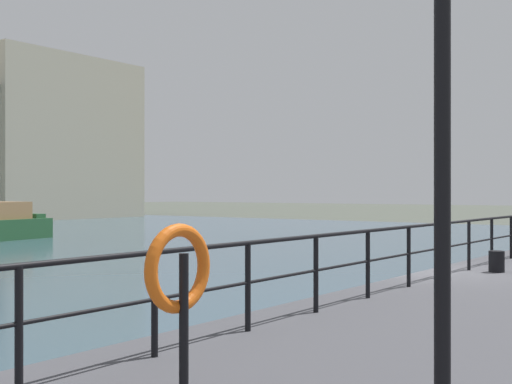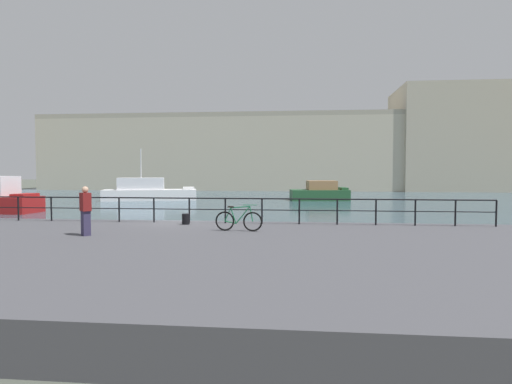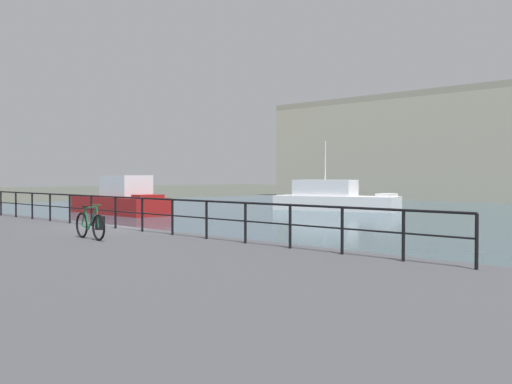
{
  "view_description": "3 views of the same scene",
  "coord_description": "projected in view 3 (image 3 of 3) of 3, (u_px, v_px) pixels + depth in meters",
  "views": [
    {
      "loc": [
        -13.56,
        -5.59,
        2.58
      ],
      "look_at": [
        0.57,
        4.83,
        2.58
      ],
      "focal_mm": 47.26,
      "sensor_mm": 36.0,
      "label": 1
    },
    {
      "loc": [
        5.43,
        -19.12,
        3.17
      ],
      "look_at": [
        2.79,
        5.74,
        1.92
      ],
      "focal_mm": 31.05,
      "sensor_mm": 36.0,
      "label": 2
    },
    {
      "loc": [
        18.14,
        -11.62,
        2.68
      ],
      "look_at": [
        1.34,
        5.13,
        2.04
      ],
      "focal_mm": 42.56,
      "sensor_mm": 36.0,
      "label": 3
    }
  ],
  "objects": [
    {
      "name": "ground_plane",
      "position": [
        125.0,
        252.0,
        21.12
      ],
      "size": [
        240.0,
        240.0,
        0.0
      ],
      "primitive_type": "plane",
      "color": "#4C5147"
    },
    {
      "name": "water_basin",
      "position": [
        496.0,
        214.0,
        42.43
      ],
      "size": [
        80.0,
        60.0,
        0.01
      ],
      "primitive_type": "cube",
      "color": "#385160",
      "rests_on": "ground_plane"
    },
    {
      "name": "moored_cabin_cruiser",
      "position": [
        121.0,
        200.0,
        42.2
      ],
      "size": [
        9.28,
        3.06,
        2.7
      ],
      "rotation": [
        0.0,
        0.0,
        -0.04
      ],
      "color": "maroon",
      "rests_on": "water_basin"
    },
    {
      "name": "moored_white_yacht",
      "position": [
        333.0,
        198.0,
        46.64
      ],
      "size": [
        9.89,
        5.32,
        5.36
      ],
      "rotation": [
        0.0,
        0.0,
        0.28
      ],
      "color": "white",
      "rests_on": "water_basin"
    },
    {
      "name": "quay_railing",
      "position": [
        115.0,
        206.0,
        20.11
      ],
      "size": [
        24.97,
        0.07,
        1.08
      ],
      "color": "black",
      "rests_on": "quay_promenade"
    },
    {
      "name": "parked_bicycle",
      "position": [
        90.0,
        225.0,
        16.72
      ],
      "size": [
        1.77,
        0.2,
        0.98
      ],
      "rotation": [
        0.0,
        0.0,
        -0.08
      ],
      "color": "black",
      "rests_on": "quay_promenade"
    },
    {
      "name": "mooring_bollard",
      "position": [
        100.0,
        223.0,
        19.71
      ],
      "size": [
        0.32,
        0.32,
        0.44
      ],
      "primitive_type": "cylinder",
      "color": "black",
      "rests_on": "quay_promenade"
    }
  ]
}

